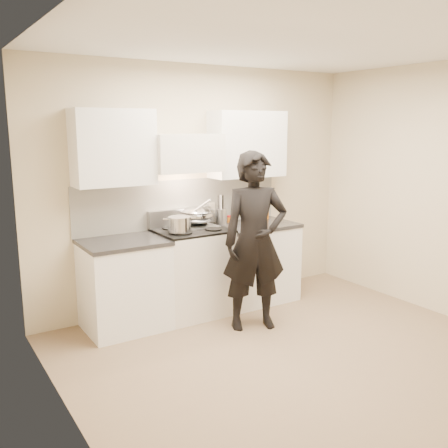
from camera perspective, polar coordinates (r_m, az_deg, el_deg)
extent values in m
plane|color=#80694E|center=(4.71, 8.45, -14.59)|extent=(4.00, 4.00, 0.00)
cube|color=beige|center=(5.72, -2.67, 4.28)|extent=(4.00, 0.04, 2.70)
cube|color=beige|center=(3.36, -17.73, -1.19)|extent=(0.04, 3.50, 2.70)
cube|color=beige|center=(5.80, 24.04, 3.42)|extent=(0.04, 3.50, 2.70)
cube|color=silver|center=(4.29, 9.54, 19.78)|extent=(4.00, 3.50, 0.02)
cube|color=white|center=(5.61, -4.81, 2.41)|extent=(2.50, 0.02, 0.53)
cube|color=#B6B6BB|center=(5.58, -5.06, 0.75)|extent=(0.76, 0.08, 0.20)
cube|color=white|center=(5.36, -4.45, 8.09)|extent=(0.76, 0.40, 0.40)
cylinder|color=#ADAEB6|center=(5.22, -3.49, 6.03)|extent=(0.66, 0.02, 0.02)
cube|color=white|center=(5.82, 2.70, 9.09)|extent=(0.90, 0.33, 0.75)
cube|color=white|center=(5.08, -12.55, 8.53)|extent=(0.80, 0.33, 0.75)
cube|color=beige|center=(5.80, -1.41, 1.88)|extent=(0.08, 0.01, 0.12)
cube|color=white|center=(5.48, -3.63, -5.57)|extent=(0.76, 0.65, 0.92)
cube|color=black|center=(5.36, -3.69, -0.73)|extent=(0.76, 0.65, 0.02)
cube|color=silver|center=(5.54, -2.84, -0.19)|extent=(0.36, 0.34, 0.01)
cylinder|color=#ADAEB6|center=(5.14, -2.10, -2.97)|extent=(0.62, 0.02, 0.02)
cylinder|color=black|center=(5.14, -4.66, -1.03)|extent=(0.18, 0.18, 0.01)
cylinder|color=black|center=(5.32, -1.22, -0.60)|extent=(0.18, 0.18, 0.01)
cylinder|color=black|center=(5.41, -6.13, -0.46)|extent=(0.18, 0.18, 0.01)
cylinder|color=black|center=(5.57, -2.81, -0.06)|extent=(0.18, 0.18, 0.01)
cube|color=white|center=(5.91, 3.47, -4.51)|extent=(0.90, 0.65, 0.88)
cube|color=black|center=(5.80, 3.52, -0.13)|extent=(0.92, 0.67, 0.04)
cube|color=white|center=(5.17, -11.28, -7.02)|extent=(0.80, 0.65, 0.88)
cube|color=black|center=(5.05, -11.48, -2.05)|extent=(0.82, 0.67, 0.04)
ellipsoid|color=#ADAEB6|center=(5.53, -3.11, 1.01)|extent=(0.37, 0.37, 0.20)
torus|color=#ADAEB6|center=(5.52, -3.11, 1.50)|extent=(0.39, 0.39, 0.02)
ellipsoid|color=beige|center=(5.53, -3.11, 0.90)|extent=(0.21, 0.21, 0.10)
cylinder|color=white|center=(5.36, -2.84, 1.88)|extent=(0.16, 0.24, 0.20)
cylinder|color=#ADAEB6|center=(5.16, -5.12, -0.02)|extent=(0.30, 0.30, 0.16)
cube|color=#ADAEB6|center=(5.13, -6.72, 0.56)|extent=(0.05, 0.04, 0.01)
cube|color=#ADAEB6|center=(5.17, -3.56, 0.69)|extent=(0.05, 0.04, 0.01)
cylinder|color=#B6B6BB|center=(5.73, -0.34, 0.86)|extent=(0.13, 0.13, 0.18)
cylinder|color=black|center=(5.74, -0.15, 1.78)|extent=(0.01, 0.01, 0.32)
cylinder|color=white|center=(5.75, -0.36, 1.79)|extent=(0.01, 0.01, 0.32)
cylinder|color=#B6B6BB|center=(5.74, -0.56, 1.77)|extent=(0.01, 0.01, 0.32)
cylinder|color=black|center=(5.72, -0.64, 1.74)|extent=(0.01, 0.01, 0.32)
cylinder|color=#B6B6BB|center=(5.70, -0.54, 1.71)|extent=(0.01, 0.01, 0.32)
cylinder|color=white|center=(5.69, -0.33, 1.69)|extent=(0.01, 0.01, 0.32)
cylinder|color=black|center=(5.70, -0.12, 1.71)|extent=(0.01, 0.01, 0.32)
cylinder|color=#B6B6BB|center=(5.72, -0.05, 1.75)|extent=(0.01, 0.01, 0.32)
cylinder|color=#C65E0F|center=(5.83, 0.55, 0.47)|extent=(0.04, 0.04, 0.06)
cylinder|color=red|center=(5.82, 0.55, 0.89)|extent=(0.04, 0.04, 0.02)
cylinder|color=#AD5307|center=(6.09, 4.74, 1.33)|extent=(0.09, 0.09, 0.15)
imported|color=black|center=(5.00, 3.55, -1.99)|extent=(0.76, 0.62, 1.80)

